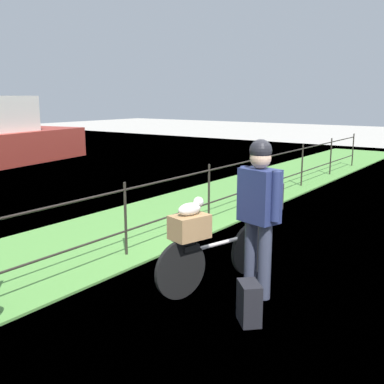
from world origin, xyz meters
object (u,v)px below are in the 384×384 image
wooden_crate (190,227)px  mooring_bollard (278,196)px  cyclist_person (259,205)px  bicycle_main (217,257)px  terrier_dog (191,208)px  backpack_on_paving (249,303)px

wooden_crate → mooring_bollard: size_ratio=0.80×
mooring_bollard → cyclist_person: bearing=-158.2°
wooden_crate → mooring_bollard: bearing=12.3°
bicycle_main → terrier_dog: (-0.36, 0.10, 0.63)m
bicycle_main → mooring_bollard: size_ratio=3.36×
mooring_bollard → wooden_crate: bearing=-167.7°
backpack_on_paving → mooring_bollard: bearing=-22.3°
mooring_bollard → terrier_dog: bearing=-167.5°
terrier_dog → backpack_on_paving: terrier_dog is taller
bicycle_main → wooden_crate: bearing=164.4°
mooring_bollard → bicycle_main: bearing=-164.9°
wooden_crate → terrier_dog: (0.02, -0.01, 0.20)m
bicycle_main → terrier_dog: 0.73m
bicycle_main → terrier_dog: bearing=164.4°
terrier_dog → mooring_bollard: size_ratio=0.66×
wooden_crate → backpack_on_paving: bearing=-102.1°
bicycle_main → mooring_bollard: (3.77, 1.02, -0.09)m
cyclist_person → mooring_bollard: (3.73, 1.49, -0.76)m
backpack_on_paving → mooring_bollard: (4.33, 1.73, 0.05)m
backpack_on_paving → terrier_dog: bearing=32.1°
wooden_crate → cyclist_person: (0.42, -0.59, 0.24)m
bicycle_main → wooden_crate: (-0.38, 0.11, 0.43)m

